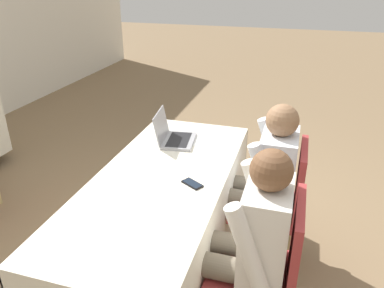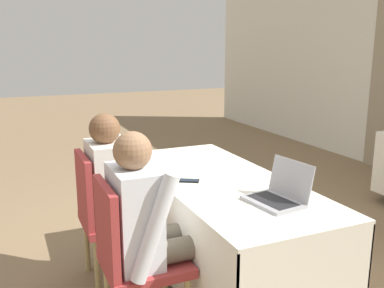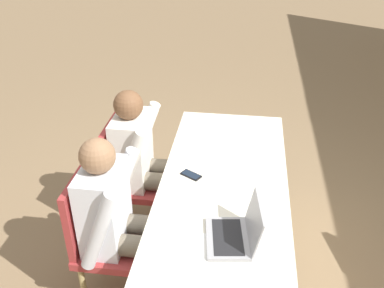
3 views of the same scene
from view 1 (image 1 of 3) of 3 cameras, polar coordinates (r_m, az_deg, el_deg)
The scene contains 10 objects.
ground_plane at distance 2.73m, azimuth -4.27°, elevation -18.44°, with size 24.00×24.00×0.00m, color #846B4C.
conference_table_near at distance 2.38m, azimuth -4.70°, elevation -8.70°, with size 1.83×0.78×0.73m.
laptop at distance 2.73m, azimuth -2.82°, elevation 1.20°, with size 0.34×0.30×0.23m.
cell_phone at distance 2.21m, azimuth 0.05°, elevation -6.08°, with size 0.12×0.14×0.01m.
paper_beside_laptop at distance 2.73m, azimuth 2.53°, elevation 0.25°, with size 0.28×0.34×0.00m.
paper_centre_table at distance 1.99m, azimuth -10.10°, elevation -10.52°, with size 0.31×0.36×0.00m.
chair_near_left at distance 2.05m, azimuth 11.33°, elevation -17.91°, with size 0.44×0.44×0.90m.
chair_near_right at distance 2.56m, azimuth 12.93°, elevation -8.35°, with size 0.44×0.44×0.90m.
person_checkered_shirt at distance 1.95m, azimuth 8.65°, elevation -14.04°, with size 0.50×0.52×1.16m.
person_white_shirt at distance 2.48m, azimuth 10.92°, elevation -4.96°, with size 0.50×0.52×1.16m.
Camera 1 is at (-1.83, -0.75, 1.88)m, focal length 35.00 mm.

